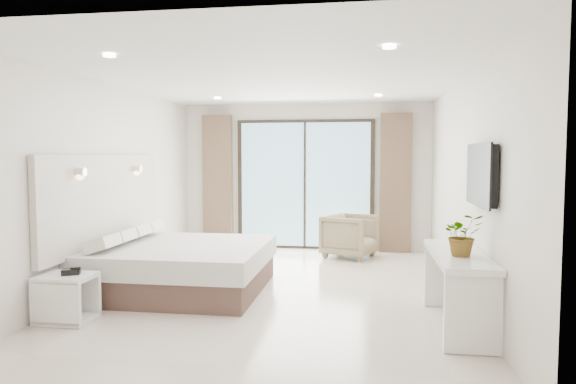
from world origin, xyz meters
name	(u,v)px	position (x,y,z in m)	size (l,w,h in m)	color
ground	(277,291)	(0.00, 0.00, 0.00)	(6.20, 6.20, 0.00)	beige
room_shell	(272,167)	(-0.20, 0.71, 1.58)	(4.62, 6.22, 2.72)	silver
bed	(181,266)	(-1.24, -0.16, 0.31)	(2.13, 2.03, 0.73)	brown
nightstand	(66,298)	(-1.98, -1.54, 0.25)	(0.54, 0.45, 0.49)	white
phone	(71,272)	(-1.93, -1.52, 0.53)	(0.18, 0.14, 0.06)	black
console_desk	(458,273)	(2.04, -1.14, 0.56)	(0.50, 1.60, 0.77)	white
plant	(463,239)	(2.04, -1.33, 0.93)	(0.37, 0.41, 0.32)	#33662D
armchair	(350,234)	(0.87, 2.36, 0.41)	(0.79, 0.74, 0.81)	#7B6C51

